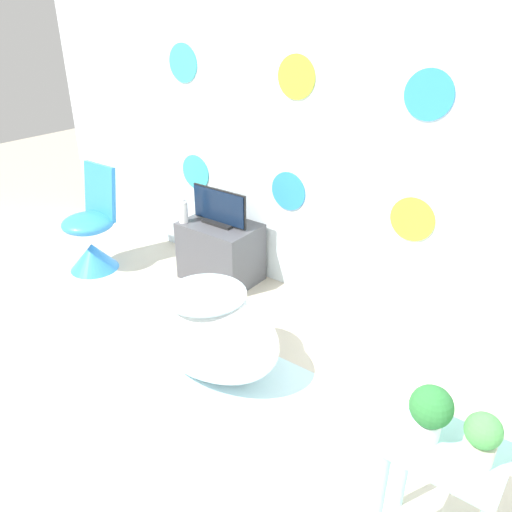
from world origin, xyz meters
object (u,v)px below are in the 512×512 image
(vase, at_px, (183,211))
(bathtub, at_px, (208,330))
(tv, at_px, (219,209))
(chair, at_px, (92,238))
(potted_plant_left, at_px, (431,410))
(potted_plant_right, at_px, (482,438))

(vase, bearing_deg, bathtub, -39.30)
(tv, xyz_separation_m, vase, (-0.24, -0.14, -0.03))
(chair, bearing_deg, tv, 27.66)
(bathtub, bearing_deg, chair, 166.70)
(tv, height_order, potted_plant_left, potted_plant_left)
(chair, bearing_deg, potted_plant_left, -13.29)
(bathtub, xyz_separation_m, potted_plant_left, (1.35, -0.32, 0.42))
(tv, relative_size, potted_plant_right, 2.51)
(vase, bearing_deg, potted_plant_left, -25.04)
(bathtub, xyz_separation_m, vase, (-0.89, 0.73, 0.29))
(vase, xyz_separation_m, potted_plant_right, (2.41, -1.05, 0.11))
(potted_plant_left, bearing_deg, potted_plant_right, 0.03)
(bathtub, height_order, chair, chair)
(bathtub, relative_size, potted_plant_right, 4.76)
(bathtub, bearing_deg, potted_plant_left, -13.28)
(tv, distance_m, potted_plant_left, 2.33)
(chair, height_order, vase, chair)
(tv, bearing_deg, potted_plant_right, -28.59)
(potted_plant_left, bearing_deg, bathtub, 166.72)
(bathtub, relative_size, potted_plant_left, 4.36)
(vase, relative_size, potted_plant_left, 0.89)
(bathtub, bearing_deg, potted_plant_right, -11.81)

